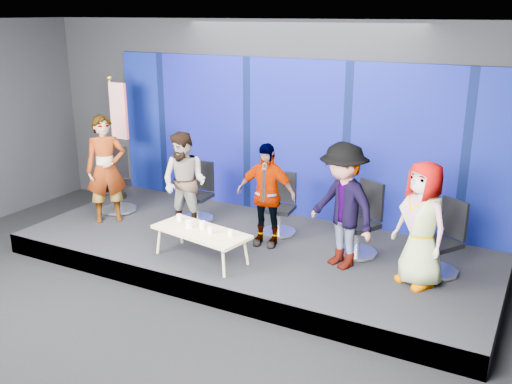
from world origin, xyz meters
TOP-DOWN VIEW (x-y plane):
  - ground at (0.00, 0.00)m, footprint 10.00×10.00m
  - room_walls at (0.00, 0.00)m, footprint 10.02×8.02m
  - riser at (0.00, 2.50)m, footprint 7.00×3.00m
  - backdrop at (0.00, 3.95)m, footprint 7.00×0.08m
  - chair_a at (-2.77, 2.69)m, footprint 0.86×0.86m
  - panelist_a at (-2.56, 2.23)m, footprint 0.75×0.75m
  - chair_b at (-1.28, 2.95)m, footprint 0.57×0.57m
  - panelist_b at (-1.19, 2.46)m, footprint 0.79×0.62m
  - chair_c at (0.17, 3.05)m, footprint 0.59×0.59m
  - panelist_c at (0.18, 2.55)m, footprint 0.94×0.47m
  - chair_d at (1.53, 2.85)m, footprint 0.80×0.80m
  - panelist_d at (1.41, 2.36)m, footprint 1.27×1.08m
  - chair_e at (2.66, 2.76)m, footprint 0.77×0.77m
  - panelist_e at (2.47, 2.30)m, footprint 0.94×0.86m
  - coffee_table at (-0.36, 1.64)m, footprint 1.47×0.82m
  - mug_a at (-0.86, 1.82)m, footprint 0.08×0.08m
  - mug_b at (-0.56, 1.64)m, footprint 0.09×0.09m
  - mug_c at (-0.39, 1.72)m, footprint 0.09×0.09m
  - mug_d at (-0.19, 1.61)m, footprint 0.08×0.08m
  - mug_e at (0.10, 1.66)m, footprint 0.07×0.07m
  - flag_stand at (-3.14, 3.20)m, footprint 0.52×0.30m

SIDE VIEW (x-z plane):
  - ground at x=0.00m, z-range 0.00..0.00m
  - riser at x=0.00m, z-range 0.00..0.30m
  - chair_c at x=0.17m, z-range 0.14..1.09m
  - chair_b at x=-1.28m, z-range 0.13..1.10m
  - chair_e at x=2.66m, z-range 0.13..1.12m
  - chair_d at x=1.53m, z-range 0.12..1.18m
  - chair_a at x=-2.77m, z-range 0.11..1.20m
  - coffee_table at x=-0.36m, z-range 0.48..0.91m
  - mug_e at x=0.10m, z-range 0.73..0.81m
  - mug_a at x=-0.86m, z-range 0.73..0.82m
  - mug_d at x=-0.19m, z-range 0.73..0.82m
  - mug_c at x=-0.39m, z-range 0.73..0.83m
  - mug_b at x=-0.56m, z-range 0.73..0.84m
  - panelist_c at x=0.18m, z-range 0.30..1.84m
  - panelist_b at x=-1.19m, z-range 0.30..1.87m
  - panelist_e at x=2.47m, z-range 0.30..1.91m
  - panelist_d at x=1.41m, z-range 0.30..2.01m
  - panelist_a at x=-2.56m, z-range 0.30..2.05m
  - flag_stand at x=-3.14m, z-range 0.37..2.62m
  - backdrop at x=0.00m, z-range 0.30..2.90m
  - room_walls at x=0.00m, z-range 0.67..4.18m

